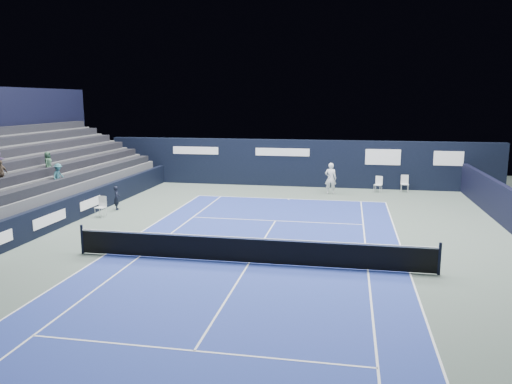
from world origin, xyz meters
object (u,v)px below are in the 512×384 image
at_px(tennis_player, 331,178).
at_px(folding_chair_back_b, 405,182).
at_px(tennis_net, 249,249).
at_px(folding_chair_back_a, 379,181).
at_px(line_judge_chair, 101,205).

bearing_deg(tennis_player, folding_chair_back_b, 19.57).
distance_m(tennis_net, tennis_player, 14.17).
bearing_deg(folding_chair_back_a, line_judge_chair, -126.05).
bearing_deg(line_judge_chair, folding_chair_back_a, 41.91).
bearing_deg(tennis_player, tennis_net, -99.33).
bearing_deg(line_judge_chair, tennis_player, 44.65).
bearing_deg(folding_chair_back_a, tennis_net, -89.40).
height_order(folding_chair_back_a, folding_chair_back_b, folding_chair_back_b).
xyz_separation_m(folding_chair_back_a, line_judge_chair, (-13.87, -9.46, -0.09)).
bearing_deg(folding_chair_back_b, folding_chair_back_a, -165.14).
height_order(folding_chair_back_b, line_judge_chair, folding_chair_back_b).
distance_m(folding_chair_back_b, line_judge_chair, 18.36).
distance_m(folding_chair_back_a, folding_chair_back_b, 1.66).
xyz_separation_m(tennis_net, tennis_player, (2.30, 13.98, 0.46)).
xyz_separation_m(folding_chair_back_a, tennis_player, (-2.96, -1.23, 0.30)).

